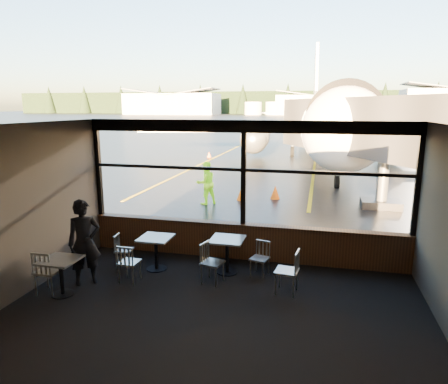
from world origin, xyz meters
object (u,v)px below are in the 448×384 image
at_px(chair_left_s, 49,271).
at_px(passenger, 84,242).
at_px(jet_bridge, 372,150).
at_px(ground_crew, 206,183).
at_px(chair_near_n, 260,259).
at_px(airliner, 325,87).
at_px(cafe_table_left, 62,277).
at_px(chair_near_w, 212,263).
at_px(chair_mid_w, 124,250).
at_px(cone_extra, 241,194).
at_px(cafe_table_near, 227,256).
at_px(chair_near_e, 287,272).
at_px(chair_mid_s, 130,263).
at_px(cone_nose, 275,192).
at_px(cafe_table_mid, 156,253).
at_px(cone_wing, 209,155).

relative_size(chair_left_s, passenger, 0.51).
xyz_separation_m(jet_bridge, ground_crew, (-6.14, -0.07, -1.47)).
distance_m(jet_bridge, chair_near_n, 7.37).
height_order(airliner, ground_crew, airliner).
height_order(cafe_table_left, chair_near_w, chair_near_w).
height_order(chair_mid_w, ground_crew, ground_crew).
bearing_deg(chair_near_n, cone_extra, -59.79).
height_order(cafe_table_near, chair_mid_w, cafe_table_near).
bearing_deg(cafe_table_left, cafe_table_near, 31.80).
xyz_separation_m(cafe_table_left, chair_near_e, (4.48, 1.17, 0.09)).
relative_size(jet_bridge, chair_near_w, 11.63).
bearing_deg(jet_bridge, chair_mid_s, -127.95).
distance_m(passenger, cone_nose, 9.75).
height_order(chair_mid_s, ground_crew, ground_crew).
relative_size(cafe_table_mid, cafe_table_left, 1.04).
xyz_separation_m(chair_near_w, chair_left_s, (-3.16, -1.27, 0.02)).
relative_size(chair_left_s, cone_wing, 2.14).
relative_size(cafe_table_left, chair_mid_w, 0.98).
height_order(cone_nose, cone_extra, cone_nose).
xyz_separation_m(ground_crew, cone_extra, (1.24, 0.98, -0.58)).
relative_size(chair_mid_s, cone_wing, 1.95).
height_order(cafe_table_mid, cone_wing, cafe_table_mid).
bearing_deg(jet_bridge, chair_left_s, -130.58).
xyz_separation_m(chair_mid_s, passenger, (-0.88, -0.31, 0.50)).
height_order(cafe_table_left, passenger, passenger).
xyz_separation_m(jet_bridge, chair_mid_w, (-6.31, -6.65, -1.92)).
relative_size(cone_nose, cone_wing, 1.25).
height_order(cafe_table_mid, ground_crew, ground_crew).
relative_size(airliner, chair_mid_s, 39.11).
distance_m(chair_near_n, cone_nose, 7.95).
distance_m(cafe_table_left, cone_nose, 10.37).
bearing_deg(chair_near_w, cafe_table_left, -52.54).
height_order(chair_mid_s, cone_nose, chair_mid_s).
height_order(cafe_table_mid, chair_near_n, cafe_table_mid).
distance_m(cafe_table_mid, passenger, 1.68).
bearing_deg(chair_near_n, passenger, 35.46).
bearing_deg(ground_crew, cafe_table_mid, 53.93).
height_order(chair_near_e, ground_crew, ground_crew).
distance_m(cafe_table_mid, cone_extra, 7.60).
relative_size(chair_near_w, ground_crew, 0.54).
xyz_separation_m(chair_near_w, chair_mid_s, (-1.81, -0.35, -0.02)).
bearing_deg(chair_near_e, chair_near_w, 92.90).
bearing_deg(airliner, chair_mid_s, -103.63).
bearing_deg(chair_near_w, passenger, -62.88).
height_order(airliner, chair_near_w, airliner).
bearing_deg(jet_bridge, cafe_table_mid, -129.38).
xyz_separation_m(chair_near_e, chair_left_s, (-4.79, -1.16, 0.00)).
distance_m(chair_near_e, cone_wing, 22.83).
distance_m(passenger, ground_crew, 7.68).
bearing_deg(chair_near_n, airliner, -77.52).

